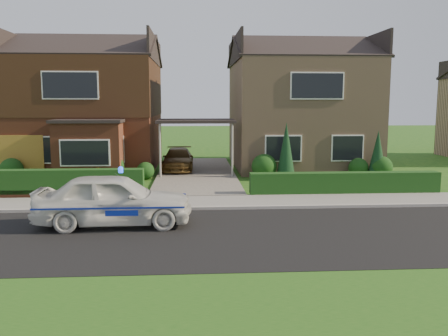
{
  "coord_description": "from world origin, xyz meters",
  "views": [
    {
      "loc": [
        -0.11,
        -12.64,
        3.63
      ],
      "look_at": [
        0.92,
        3.5,
        1.37
      ],
      "focal_mm": 38.0,
      "sensor_mm": 36.0,
      "label": 1
    }
  ],
  "objects": [
    {
      "name": "shrub_left_near",
      "position": [
        -2.4,
        9.6,
        0.42
      ],
      "size": [
        0.84,
        0.84,
        0.84
      ],
      "primitive_type": "sphere",
      "color": "black",
      "rests_on": "ground"
    },
    {
      "name": "carport_link",
      "position": [
        0.0,
        10.95,
        2.66
      ],
      "size": [
        3.8,
        3.0,
        2.77
      ],
      "color": "black",
      "rests_on": "ground"
    },
    {
      "name": "shrub_right_near",
      "position": [
        3.2,
        9.4,
        0.6
      ],
      "size": [
        1.2,
        1.2,
        1.2
      ],
      "primitive_type": "sphere",
      "color": "black",
      "rests_on": "ground"
    },
    {
      "name": "driveway",
      "position": [
        0.0,
        11.0,
        0.06
      ],
      "size": [
        3.8,
        12.0,
        0.12
      ],
      "primitive_type": "cube",
      "color": "#666059",
      "rests_on": "ground"
    },
    {
      "name": "shrub_left_far",
      "position": [
        -8.5,
        9.5,
        0.54
      ],
      "size": [
        1.08,
        1.08,
        1.08
      ],
      "primitive_type": "sphere",
      "color": "black",
      "rests_on": "ground"
    },
    {
      "name": "potted_plant_b",
      "position": [
        -4.45,
        8.15,
        0.39
      ],
      "size": [
        0.53,
        0.49,
        0.77
      ],
      "primitive_type": "imported",
      "rotation": [
        0.0,
        0.0,
        0.44
      ],
      "color": "gray",
      "rests_on": "ground"
    },
    {
      "name": "hedge_left",
      "position": [
        -5.8,
        5.45,
        0.0
      ],
      "size": [
        7.5,
        0.55,
        0.9
      ],
      "primitive_type": "cube",
      "color": "black",
      "rests_on": "ground"
    },
    {
      "name": "house_right",
      "position": [
        5.8,
        13.99,
        3.66
      ],
      "size": [
        7.5,
        8.06,
        7.25
      ],
      "color": "#A07F62",
      "rests_on": "ground"
    },
    {
      "name": "dwarf_wall",
      "position": [
        -5.8,
        5.3,
        0.18
      ],
      "size": [
        7.7,
        0.25,
        0.36
      ],
      "primitive_type": "cube",
      "color": "brown",
      "rests_on": "ground"
    },
    {
      "name": "conifer_a",
      "position": [
        4.2,
        9.2,
        1.3
      ],
      "size": [
        0.9,
        0.9,
        2.6
      ],
      "primitive_type": "cone",
      "color": "black",
      "rests_on": "ground"
    },
    {
      "name": "shrub_left_mid",
      "position": [
        -4.0,
        9.3,
        0.66
      ],
      "size": [
        1.32,
        1.32,
        1.32
      ],
      "primitive_type": "sphere",
      "color": "black",
      "rests_on": "ground"
    },
    {
      "name": "garage_door",
      "position": [
        -8.25,
        9.96,
        1.05
      ],
      "size": [
        2.2,
        0.1,
        2.1
      ],
      "primitive_type": "cube",
      "color": "brown",
      "rests_on": "ground"
    },
    {
      "name": "shrub_right_mid",
      "position": [
        7.8,
        9.5,
        0.48
      ],
      "size": [
        0.96,
        0.96,
        0.96
      ],
      "primitive_type": "sphere",
      "color": "black",
      "rests_on": "ground"
    },
    {
      "name": "potted_plant_c",
      "position": [
        -4.79,
        6.0,
        0.41
      ],
      "size": [
        0.63,
        0.63,
        0.81
      ],
      "primitive_type": "imported",
      "rotation": [
        0.0,
        0.0,
        1.03
      ],
      "color": "gray",
      "rests_on": "ground"
    },
    {
      "name": "potted_plant_a",
      "position": [
        -6.83,
        8.09,
        0.34
      ],
      "size": [
        0.39,
        0.29,
        0.68
      ],
      "primitive_type": "imported",
      "rotation": [
        0.0,
        0.0,
        0.16
      ],
      "color": "gray",
      "rests_on": "ground"
    },
    {
      "name": "road",
      "position": [
        0.0,
        0.0,
        0.0
      ],
      "size": [
        60.0,
        6.0,
        0.02
      ],
      "primitive_type": "cube",
      "color": "black",
      "rests_on": "ground"
    },
    {
      "name": "sidewalk",
      "position": [
        0.0,
        4.1,
        0.05
      ],
      "size": [
        60.0,
        2.0,
        0.1
      ],
      "primitive_type": "cube",
      "color": "slate",
      "rests_on": "ground"
    },
    {
      "name": "conifer_b",
      "position": [
        8.6,
        9.2,
        1.1
      ],
      "size": [
        0.9,
        0.9,
        2.2
      ],
      "primitive_type": "cone",
      "color": "black",
      "rests_on": "ground"
    },
    {
      "name": "driveway_car",
      "position": [
        -0.94,
        11.98,
        0.67
      ],
      "size": [
        1.58,
        3.82,
        1.1
      ],
      "primitive_type": "imported",
      "rotation": [
        0.0,
        0.0,
        -0.01
      ],
      "color": "brown",
      "rests_on": "driveway"
    },
    {
      "name": "ground",
      "position": [
        0.0,
        0.0,
        0.0
      ],
      "size": [
        120.0,
        120.0,
        0.0
      ],
      "primitive_type": "plane",
      "color": "#1A4C14",
      "rests_on": "ground"
    },
    {
      "name": "police_car",
      "position": [
        -2.48,
        1.2,
        0.78
      ],
      "size": [
        4.19,
        4.61,
        1.72
      ],
      "rotation": [
        0.0,
        0.0,
        1.6
      ],
      "color": "silver",
      "rests_on": "ground"
    },
    {
      "name": "hedge_right",
      "position": [
        5.8,
        5.35,
        0.0
      ],
      "size": [
        7.5,
        0.55,
        0.8
      ],
      "primitive_type": "cube",
      "color": "black",
      "rests_on": "ground"
    },
    {
      "name": "shrub_right_far",
      "position": [
        8.8,
        9.2,
        0.54
      ],
      "size": [
        1.08,
        1.08,
        1.08
      ],
      "primitive_type": "sphere",
      "color": "black",
      "rests_on": "ground"
    },
    {
      "name": "kerb",
      "position": [
        0.0,
        3.05,
        0.06
      ],
      "size": [
        60.0,
        0.16,
        0.12
      ],
      "primitive_type": "cube",
      "color": "#9E9993",
      "rests_on": "ground"
    },
    {
      "name": "house_left",
      "position": [
        -5.78,
        13.9,
        3.81
      ],
      "size": [
        7.5,
        9.53,
        7.25
      ],
      "color": "brown",
      "rests_on": "ground"
    },
    {
      "name": "grass_verge",
      "position": [
        0.0,
        -5.0,
        0.0
      ],
      "size": [
        60.0,
        4.0,
        0.01
      ],
      "primitive_type": "cube",
      "color": "#1A4C14",
      "rests_on": "ground"
    }
  ]
}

